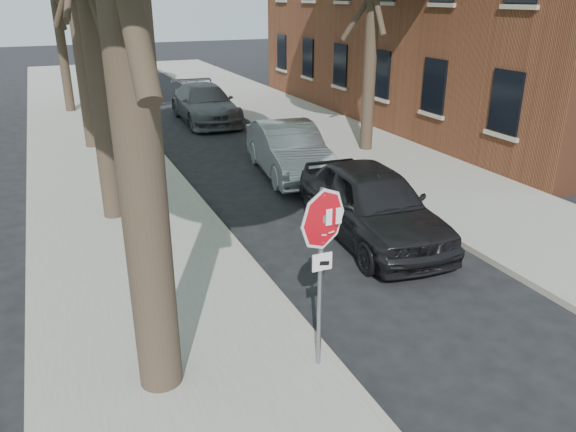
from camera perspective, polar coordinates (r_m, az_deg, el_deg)
name	(u,v)px	position (r m, az deg, el deg)	size (l,w,h in m)	color
ground	(361,358)	(8.52, 7.44, -14.13)	(120.00, 120.00, 0.00)	black
sidewalk_left	(97,163)	(18.57, -18.86, 5.14)	(4.00, 55.00, 0.12)	gray
sidewalk_right	(338,137)	(20.91, 5.06, 7.97)	(4.00, 55.00, 0.12)	gray
curb_left	(162,156)	(18.81, -12.64, 6.00)	(0.12, 55.00, 0.13)	#9E9384
curb_right	(286,143)	(20.04, -0.16, 7.47)	(0.12, 55.00, 0.13)	#9E9384
stop_sign	(322,245)	(7.22, 3.47, -3.00)	(0.76, 0.34, 2.61)	gray
car_a	(372,203)	(12.10, 8.50, 1.30)	(1.90, 4.72, 1.61)	black
car_b	(289,150)	(16.39, 0.08, 6.74)	(1.59, 4.56, 1.50)	#A2A4A9
car_c	(205,104)	(23.86, -8.43, 11.22)	(2.11, 5.19, 1.50)	#4F5054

